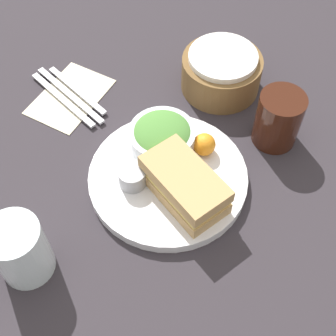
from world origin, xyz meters
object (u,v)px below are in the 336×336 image
dressing_cup (132,177)px  drink_glass (278,119)px  fork (63,99)px  water_glass (20,250)px  spoon (77,90)px  salad_bowl (162,137)px  bread_basket (221,72)px  knife (70,95)px  plate (168,178)px  sandwich (185,185)px

dressing_cup → drink_glass: drink_glass is taller
fork → water_glass: size_ratio=1.74×
fork → water_glass: 0.35m
spoon → water_glass: (0.15, -0.35, 0.05)m
dressing_cup → fork: (-0.23, 0.11, -0.03)m
salad_bowl → bread_basket: 0.21m
drink_glass → fork: drink_glass is taller
salad_bowl → spoon: size_ratio=0.67×
fork → spoon: 0.04m
knife → water_glass: 0.37m
knife → spoon: size_ratio=1.17×
plate → water_glass: water_glass is taller
sandwich → bread_basket: size_ratio=1.06×
salad_bowl → spoon: 0.24m
plate → water_glass: bearing=-115.1°
sandwich → drink_glass: drink_glass is taller
bread_basket → fork: size_ratio=0.81×
dressing_cup → knife: size_ratio=0.24×
salad_bowl → water_glass: 0.30m
drink_glass → salad_bowl: bearing=-141.2°
plate → bread_basket: bread_basket is taller
drink_glass → bread_basket: bearing=153.2°
plate → spoon: plate is taller
fork → sandwich: bearing=-178.5°
dressing_cup → water_glass: 0.22m
sandwich → fork: bearing=164.5°
drink_glass → knife: 0.41m
salad_bowl → knife: salad_bowl is taller
spoon → sandwich: bearing=175.3°
plate → dressing_cup: 0.07m
sandwich → knife: 0.34m
sandwich → drink_glass: size_ratio=1.58×
sandwich → knife: size_ratio=0.82×
drink_glass → knife: drink_glass is taller
plate → drink_glass: size_ratio=2.61×
water_glass → fork: bearing=117.5°
bread_basket → water_glass: (-0.10, -0.50, 0.02)m
dressing_cup → fork: 0.26m
plate → fork: 0.28m
bread_basket → knife: bread_basket is taller
plate → bread_basket: size_ratio=1.76×
plate → salad_bowl: bearing=128.2°
sandwich → spoon: size_ratio=0.96×
spoon → fork: bearing=90.0°
sandwich → drink_glass: (0.08, 0.21, 0.00)m
plate → sandwich: sandwich is taller
dressing_cup → salad_bowl: bearing=86.1°
fork → water_glass: water_glass is taller
bread_basket → spoon: size_ratio=0.90×
bread_basket → knife: 0.31m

